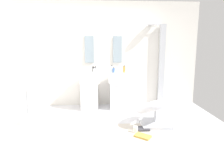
{
  "coord_description": "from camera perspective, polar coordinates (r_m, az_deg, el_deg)",
  "views": [
    {
      "loc": [
        -0.09,
        -3.25,
        1.58
      ],
      "look_at": [
        0.15,
        0.55,
        0.95
      ],
      "focal_mm": 30.84,
      "sensor_mm": 36.0,
      "label": 1
    }
  ],
  "objects": [
    {
      "name": "soap_bottle_white",
      "position": [
        4.5,
        -5.35,
        1.38
      ],
      "size": [
        0.05,
        0.05,
        0.12
      ],
      "color": "white",
      "rests_on": "pedestal_sink_left"
    },
    {
      "name": "towel_rack",
      "position": [
        3.9,
        -21.95,
        -5.44
      ],
      "size": [
        0.37,
        0.22,
        0.95
      ],
      "color": "#B7BABF",
      "rests_on": "ground_plane"
    },
    {
      "name": "magazine_ochre",
      "position": [
        3.46,
        9.11,
        -17.45
      ],
      "size": [
        0.31,
        0.29,
        0.03
      ],
      "primitive_type": "cube",
      "rotation": [
        0.0,
        0.0,
        -0.65
      ],
      "color": "gold",
      "rests_on": "area_rug"
    },
    {
      "name": "shower_column",
      "position": [
        5.05,
        14.35,
        3.42
      ],
      "size": [
        0.49,
        0.24,
        2.05
      ],
      "color": "#B7BABF",
      "rests_on": "ground_plane"
    },
    {
      "name": "coffee_mug",
      "position": [
        3.59,
        6.92,
        -15.72
      ],
      "size": [
        0.09,
        0.09,
        0.1
      ],
      "primitive_type": "cylinder",
      "color": "white",
      "rests_on": "area_rug"
    },
    {
      "name": "pedestal_sink_right",
      "position": [
        4.69,
        1.87,
        -4.07
      ],
      "size": [
        0.48,
        0.48,
        1.0
      ],
      "color": "white",
      "rests_on": "ground_plane"
    },
    {
      "name": "vanity_mirror_right",
      "position": [
        4.86,
        1.6,
        7.61
      ],
      "size": [
        0.22,
        0.03,
        0.66
      ],
      "primitive_type": "cube",
      "color": "#8C9EA8"
    },
    {
      "name": "soap_bottle_black",
      "position": [
        4.7,
        -5.62,
        1.78
      ],
      "size": [
        0.04,
        0.04,
        0.13
      ],
      "color": "black",
      "rests_on": "pedestal_sink_left"
    },
    {
      "name": "ground_plane",
      "position": [
        3.63,
        -1.9,
        -16.8
      ],
      "size": [
        4.8,
        3.6,
        0.04
      ],
      "primitive_type": "cube",
      "color": "silver"
    },
    {
      "name": "lounge_chair",
      "position": [
        3.85,
        12.73,
        -9.48
      ],
      "size": [
        1.08,
        1.08,
        0.65
      ],
      "color": "#B7BABF",
      "rests_on": "ground_plane"
    },
    {
      "name": "area_rug",
      "position": [
        3.57,
        5.89,
        -16.89
      ],
      "size": [
        1.1,
        0.84,
        0.01
      ],
      "primitive_type": "cube",
      "color": "beige",
      "rests_on": "ground_plane"
    },
    {
      "name": "soap_bottle_grey",
      "position": [
        4.56,
        -4.93,
        1.59
      ],
      "size": [
        0.06,
        0.06,
        0.14
      ],
      "color": "#99999E",
      "rests_on": "pedestal_sink_left"
    },
    {
      "name": "vanity_mirror_left",
      "position": [
        4.84,
        -6.74,
        7.54
      ],
      "size": [
        0.22,
        0.03,
        0.66
      ],
      "primitive_type": "cube",
      "color": "#8C9EA8"
    },
    {
      "name": "pedestal_sink_left",
      "position": [
        4.68,
        -6.71,
        -4.17
      ],
      "size": [
        0.48,
        0.48,
        1.0
      ],
      "color": "white",
      "rests_on": "ground_plane"
    },
    {
      "name": "soap_bottle_blue",
      "position": [
        4.51,
        0.53,
        1.44
      ],
      "size": [
        0.05,
        0.05,
        0.13
      ],
      "color": "#4C72B7",
      "rests_on": "pedestal_sink_right"
    },
    {
      "name": "rear_partition",
      "position": [
        4.91,
        -2.57,
        6.12
      ],
      "size": [
        4.8,
        0.1,
        2.6
      ],
      "primitive_type": "cube",
      "color": "silver",
      "rests_on": "ground_plane"
    },
    {
      "name": "soap_bottle_amber",
      "position": [
        4.52,
        3.6,
        1.7
      ],
      "size": [
        0.05,
        0.05,
        0.17
      ],
      "color": "#C68C38",
      "rests_on": "pedestal_sink_right"
    },
    {
      "name": "soap_bottle_clear",
      "position": [
        4.53,
        -0.08,
        1.78
      ],
      "size": [
        0.05,
        0.05,
        0.17
      ],
      "color": "silver",
      "rests_on": "pedestal_sink_right"
    },
    {
      "name": "magazine_charcoal",
      "position": [
        3.71,
        8.68,
        -15.5
      ],
      "size": [
        0.29,
        0.18,
        0.03
      ],
      "primitive_type": "cube",
      "rotation": [
        0.0,
        0.0,
        0.03
      ],
      "color": "#38383D",
      "rests_on": "area_rug"
    }
  ]
}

